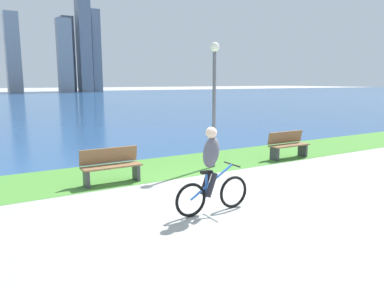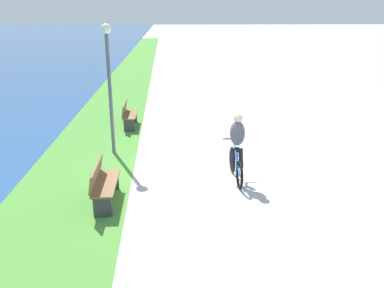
% 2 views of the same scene
% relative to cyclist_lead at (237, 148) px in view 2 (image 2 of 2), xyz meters
% --- Properties ---
extents(ground_plane, '(300.00, 300.00, 0.00)m').
position_rel_cyclist_lead_xyz_m(ground_plane, '(0.59, 0.76, -0.84)').
color(ground_plane, '#9E9E99').
extents(grass_strip_bayside, '(120.00, 2.74, 0.01)m').
position_rel_cyclist_lead_xyz_m(grass_strip_bayside, '(0.59, 3.94, -0.84)').
color(grass_strip_bayside, '#478433').
rests_on(grass_strip_bayside, ground).
extents(cyclist_lead, '(1.68, 0.52, 1.71)m').
position_rel_cyclist_lead_xyz_m(cyclist_lead, '(0.00, 0.00, 0.00)').
color(cyclist_lead, black).
rests_on(cyclist_lead, ground).
extents(bench_near_path, '(1.50, 0.47, 0.90)m').
position_rel_cyclist_lead_xyz_m(bench_near_path, '(-1.00, 3.07, -0.39)').
color(bench_near_path, brown).
rests_on(bench_near_path, ground).
extents(bench_far_along_path, '(1.50, 0.47, 0.90)m').
position_rel_cyclist_lead_xyz_m(bench_far_along_path, '(5.12, 3.03, -0.39)').
color(bench_far_along_path, brown).
rests_on(bench_far_along_path, ground).
extents(lamppost_tall, '(0.28, 0.28, 3.68)m').
position_rel_cyclist_lead_xyz_m(lamppost_tall, '(2.25, 3.24, 1.58)').
color(lamppost_tall, '#595960').
rests_on(lamppost_tall, ground).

